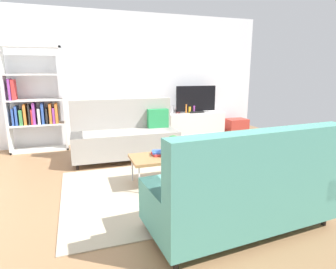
{
  "coord_description": "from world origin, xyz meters",
  "views": [
    {
      "loc": [
        -1.25,
        -3.68,
        1.6
      ],
      "look_at": [
        0.1,
        0.32,
        0.65
      ],
      "focal_mm": 29.78,
      "sensor_mm": 36.0,
      "label": 1
    }
  ],
  "objects_px": {
    "couch_beige": "(125,135)",
    "bottle_1": "(190,110)",
    "tv_console": "(195,125)",
    "table_book_0": "(161,154)",
    "bottle_2": "(194,109)",
    "couch_green": "(242,190)",
    "coffee_table": "(169,157)",
    "bookshelf": "(35,104)",
    "storage_trunk": "(236,127)",
    "tv": "(196,100)",
    "bottle_0": "(186,109)",
    "vase_0": "(172,109)",
    "vase_1": "(178,110)",
    "potted_plant": "(173,145)"
  },
  "relations": [
    {
      "from": "couch_beige",
      "to": "bottle_2",
      "type": "bearing_deg",
      "value": -149.84
    },
    {
      "from": "bookshelf",
      "to": "vase_1",
      "type": "height_order",
      "value": "bookshelf"
    },
    {
      "from": "couch_green",
      "to": "table_book_0",
      "type": "distance_m",
      "value": 1.55
    },
    {
      "from": "tv",
      "to": "storage_trunk",
      "type": "relative_size",
      "value": 1.92
    },
    {
      "from": "storage_trunk",
      "to": "vase_1",
      "type": "xyz_separation_m",
      "value": [
        -1.53,
        0.15,
        0.48
      ]
    },
    {
      "from": "potted_plant",
      "to": "table_book_0",
      "type": "relative_size",
      "value": 1.29
    },
    {
      "from": "couch_green",
      "to": "bottle_1",
      "type": "height_order",
      "value": "couch_green"
    },
    {
      "from": "tv_console",
      "to": "vase_0",
      "type": "bearing_deg",
      "value": 175.07
    },
    {
      "from": "couch_beige",
      "to": "tv",
      "type": "height_order",
      "value": "tv"
    },
    {
      "from": "storage_trunk",
      "to": "bottle_1",
      "type": "height_order",
      "value": "bottle_1"
    },
    {
      "from": "couch_beige",
      "to": "table_book_0",
      "type": "bearing_deg",
      "value": 102.6
    },
    {
      "from": "tv_console",
      "to": "potted_plant",
      "type": "height_order",
      "value": "potted_plant"
    },
    {
      "from": "bottle_2",
      "to": "tv",
      "type": "bearing_deg",
      "value": 19.69
    },
    {
      "from": "tv_console",
      "to": "vase_1",
      "type": "relative_size",
      "value": 10.85
    },
    {
      "from": "vase_1",
      "to": "bottle_1",
      "type": "xyz_separation_m",
      "value": [
        0.26,
        -0.09,
        0.01
      ]
    },
    {
      "from": "tv",
      "to": "couch_green",
      "type": "bearing_deg",
      "value": -107.59
    },
    {
      "from": "bookshelf",
      "to": "vase_1",
      "type": "relative_size",
      "value": 16.28
    },
    {
      "from": "storage_trunk",
      "to": "table_book_0",
      "type": "height_order",
      "value": "table_book_0"
    },
    {
      "from": "coffee_table",
      "to": "tv_console",
      "type": "height_order",
      "value": "tv_console"
    },
    {
      "from": "couch_green",
      "to": "coffee_table",
      "type": "bearing_deg",
      "value": 97.11
    },
    {
      "from": "coffee_table",
      "to": "tv_console",
      "type": "bearing_deg",
      "value": 58.59
    },
    {
      "from": "vase_0",
      "to": "bottle_2",
      "type": "height_order",
      "value": "vase_0"
    },
    {
      "from": "bottle_1",
      "to": "bottle_2",
      "type": "xyz_separation_m",
      "value": [
        0.11,
        0.0,
        0.01
      ]
    },
    {
      "from": "coffee_table",
      "to": "tv",
      "type": "relative_size",
      "value": 1.1
    },
    {
      "from": "vase_1",
      "to": "bottle_2",
      "type": "relative_size",
      "value": 0.75
    },
    {
      "from": "potted_plant",
      "to": "table_book_0",
      "type": "xyz_separation_m",
      "value": [
        -0.15,
        0.13,
        -0.15
      ]
    },
    {
      "from": "couch_green",
      "to": "vase_0",
      "type": "relative_size",
      "value": 10.73
    },
    {
      "from": "bookshelf",
      "to": "storage_trunk",
      "type": "xyz_separation_m",
      "value": [
        4.63,
        -0.12,
        -0.75
      ]
    },
    {
      "from": "coffee_table",
      "to": "bookshelf",
      "type": "relative_size",
      "value": 0.52
    },
    {
      "from": "couch_beige",
      "to": "bottle_1",
      "type": "height_order",
      "value": "couch_beige"
    },
    {
      "from": "tv_console",
      "to": "table_book_0",
      "type": "relative_size",
      "value": 5.83
    },
    {
      "from": "tv_console",
      "to": "bottle_1",
      "type": "relative_size",
      "value": 9.18
    },
    {
      "from": "table_book_0",
      "to": "storage_trunk",
      "type": "bearing_deg",
      "value": 40.37
    },
    {
      "from": "vase_1",
      "to": "bottle_1",
      "type": "relative_size",
      "value": 0.85
    },
    {
      "from": "vase_1",
      "to": "tv_console",
      "type": "bearing_deg",
      "value": -6.62
    },
    {
      "from": "table_book_0",
      "to": "bottle_2",
      "type": "xyz_separation_m",
      "value": [
        1.58,
        2.38,
        0.29
      ]
    },
    {
      "from": "storage_trunk",
      "to": "bottle_2",
      "type": "bearing_deg",
      "value": 177.03
    },
    {
      "from": "couch_beige",
      "to": "potted_plant",
      "type": "height_order",
      "value": "couch_beige"
    },
    {
      "from": "tv_console",
      "to": "bottle_0",
      "type": "xyz_separation_m",
      "value": [
        -0.26,
        -0.04,
        0.43
      ]
    },
    {
      "from": "couch_green",
      "to": "coffee_table",
      "type": "relative_size",
      "value": 1.78
    },
    {
      "from": "couch_green",
      "to": "bottle_2",
      "type": "relative_size",
      "value": 11.35
    },
    {
      "from": "bookshelf",
      "to": "vase_0",
      "type": "bearing_deg",
      "value": 0.58
    },
    {
      "from": "bottle_0",
      "to": "bottle_1",
      "type": "bearing_deg",
      "value": 0.0
    },
    {
      "from": "bottle_2",
      "to": "couch_beige",
      "type": "bearing_deg",
      "value": -150.82
    },
    {
      "from": "couch_beige",
      "to": "couch_green",
      "type": "height_order",
      "value": "same"
    },
    {
      "from": "storage_trunk",
      "to": "vase_1",
      "type": "distance_m",
      "value": 1.61
    },
    {
      "from": "tv_console",
      "to": "bookshelf",
      "type": "height_order",
      "value": "bookshelf"
    },
    {
      "from": "bottle_1",
      "to": "tv_console",
      "type": "bearing_deg",
      "value": 13.34
    },
    {
      "from": "tv",
      "to": "bottle_0",
      "type": "height_order",
      "value": "tv"
    },
    {
      "from": "table_book_0",
      "to": "vase_1",
      "type": "bearing_deg",
      "value": 64.09
    }
  ]
}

